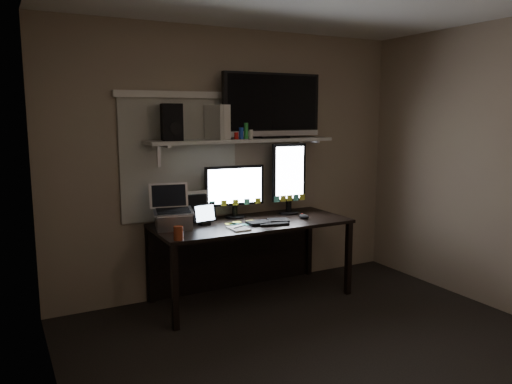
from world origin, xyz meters
TOP-DOWN VIEW (x-y plane):
  - floor at (0.00, 0.00)m, footprint 3.60×3.60m
  - back_wall at (0.00, 1.80)m, footprint 3.60×0.00m
  - left_wall at (-1.80, 0.00)m, footprint 0.00×3.60m
  - window_blinds at (-0.55, 1.79)m, footprint 1.10×0.02m
  - desk at (0.00, 1.55)m, footprint 1.80×0.75m
  - wall_shelf at (0.00, 1.62)m, footprint 1.80×0.35m
  - monitor_landscape at (-0.06, 1.67)m, footprint 0.58×0.11m
  - monitor_portrait at (0.50, 1.60)m, footprint 0.36×0.09m
  - keyboard at (0.11, 1.31)m, footprint 0.43×0.24m
  - mouse at (0.50, 1.32)m, footprint 0.09×0.13m
  - notepad at (-0.23, 1.22)m, footprint 0.15×0.21m
  - tablet at (-0.43, 1.51)m, footprint 0.23×0.12m
  - file_sorter at (-0.46, 1.68)m, footprint 0.22×0.10m
  - laptop at (-0.72, 1.49)m, footprint 0.38×0.33m
  - cup at (-0.81, 1.11)m, footprint 0.09×0.09m
  - sticky_notes at (-0.10, 1.37)m, footprint 0.35×0.28m
  - tv at (0.32, 1.63)m, footprint 1.02×0.19m
  - game_console at (-0.24, 1.65)m, footprint 0.16×0.27m
  - speaker at (-0.67, 1.64)m, footprint 0.21×0.24m
  - bottles at (0.00, 1.59)m, footprint 0.25×0.11m

SIDE VIEW (x-z plane):
  - floor at x=0.00m, z-range 0.00..0.00m
  - desk at x=0.00m, z-range 0.19..0.92m
  - sticky_notes at x=-0.10m, z-range 0.73..0.73m
  - notepad at x=-0.23m, z-range 0.73..0.74m
  - keyboard at x=0.11m, z-range 0.73..0.75m
  - mouse at x=0.50m, z-range 0.73..0.77m
  - cup at x=-0.81m, z-range 0.73..0.84m
  - tablet at x=-0.43m, z-range 0.73..0.92m
  - file_sorter at x=-0.46m, z-range 0.73..1.01m
  - laptop at x=-0.72m, z-range 0.73..1.11m
  - monitor_landscape at x=-0.06m, z-range 0.73..1.24m
  - monitor_portrait at x=0.50m, z-range 0.73..1.44m
  - back_wall at x=0.00m, z-range -0.55..3.05m
  - left_wall at x=-1.80m, z-range -0.55..3.05m
  - window_blinds at x=-0.55m, z-range 0.75..1.85m
  - wall_shelf at x=0.00m, z-range 1.45..1.48m
  - bottles at x=0.00m, z-range 1.48..1.64m
  - game_console at x=-0.24m, z-range 1.48..1.79m
  - speaker at x=-0.67m, z-range 1.48..1.80m
  - tv at x=0.32m, z-range 1.48..2.09m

